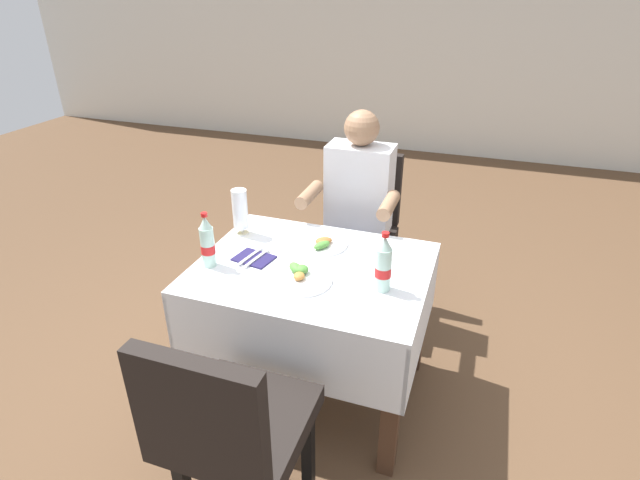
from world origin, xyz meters
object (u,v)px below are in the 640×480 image
Objects in this scene: chair_far_diner_seat at (358,227)px; beer_glass_left at (240,212)px; plate_near_camera at (301,277)px; chair_near_camera_side at (231,428)px; cola_bottle_secondary at (207,243)px; seated_diner_far at (356,210)px; main_dining_table at (313,299)px; cola_bottle_primary at (383,265)px; plate_far_diner at (322,243)px; napkin_cutlery_set at (254,258)px.

chair_far_diner_seat is 0.81m from beer_glass_left.
plate_near_camera is 1.11× the size of beer_glass_left.
cola_bottle_secondary is at bearing 123.81° from chair_near_camera_side.
seated_diner_far is 4.85× the size of plate_near_camera.
seated_diner_far is at bearing 89.57° from chair_near_camera_side.
plate_near_camera is (-0.02, -0.81, 0.03)m from seated_diner_far.
chair_far_diner_seat is (-0.00, 0.80, 0.00)m from main_dining_table.
beer_glass_left is (-0.44, 0.31, 0.10)m from plate_near_camera.
main_dining_table is at bearing 18.55° from cola_bottle_secondary.
seated_diner_far is at bearing 112.71° from cola_bottle_primary.
plate_far_diner is at bearing 91.35° from chair_near_camera_side.
cola_bottle_primary is at bearing -14.17° from main_dining_table.
plate_near_camera is 1.33× the size of napkin_cutlery_set.
beer_glass_left is at bearing 157.53° from main_dining_table.
napkin_cutlery_set is (-0.27, -0.83, 0.18)m from chair_far_diner_seat.
chair_near_camera_side is at bearing -56.19° from cola_bottle_secondary.
chair_far_diner_seat is 1.00× the size of chair_near_camera_side.
plate_near_camera is 0.54m from beer_glass_left.
seated_diner_far reaches higher than chair_far_diner_seat.
chair_near_camera_side is 0.84m from cola_bottle_primary.
chair_near_camera_side is 4.15× the size of beer_glass_left.
cola_bottle_primary reaches higher than cola_bottle_secondary.
cola_bottle_primary is at bearing -67.29° from seated_diner_far.
cola_bottle_primary is (0.34, 0.04, 0.10)m from plate_near_camera.
cola_bottle_secondary is (-0.44, -0.94, 0.29)m from chair_far_diner_seat.
seated_diner_far is (0.01, 1.48, 0.16)m from chair_near_camera_side.
beer_glass_left is (-0.46, -0.50, 0.14)m from seated_diner_far.
chair_near_camera_side is at bearing -90.43° from seated_diner_far.
chair_far_diner_seat is 4.95× the size of napkin_cutlery_set.
chair_far_diner_seat is 0.89m from napkin_cutlery_set.
cola_bottle_secondary is (-0.44, -0.15, 0.29)m from main_dining_table.
plate_far_diner is 0.97× the size of cola_bottle_primary.
plate_near_camera is 0.36m from cola_bottle_primary.
napkin_cutlery_set is at bearing -111.65° from seated_diner_far.
chair_near_camera_side reaches higher than main_dining_table.
napkin_cutlery_set is at bearing -51.59° from beer_glass_left.
seated_diner_far is 0.69m from beer_glass_left.
napkin_cutlery_set is at bearing -173.51° from main_dining_table.
cola_bottle_secondary reaches higher than plate_near_camera.
main_dining_table is 0.80m from chair_far_diner_seat.
cola_bottle_primary is at bearing 6.92° from plate_near_camera.
main_dining_table is 5.24× the size of napkin_cutlery_set.
chair_far_diner_seat reaches higher than main_dining_table.
cola_bottle_secondary is (-0.41, -0.34, 0.10)m from plate_far_diner.
chair_near_camera_side is (0.00, -1.59, 0.00)m from chair_far_diner_seat.
seated_diner_far reaches higher than plate_near_camera.
cola_bottle_primary is at bearing 4.59° from cola_bottle_secondary.
cola_bottle_secondary is 1.31× the size of napkin_cutlery_set.
chair_far_diner_seat reaches higher than plate_far_diner.
seated_diner_far is 0.85m from cola_bottle_primary.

